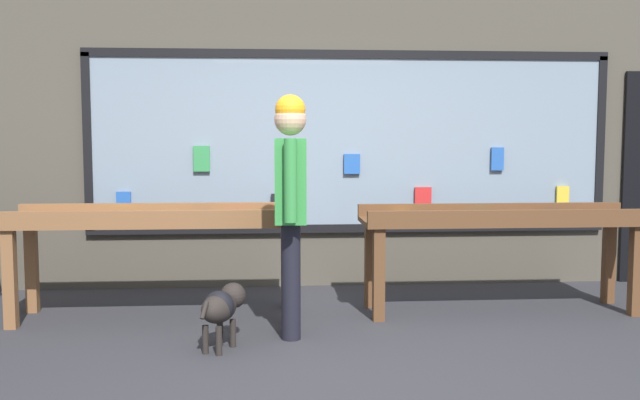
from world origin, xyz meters
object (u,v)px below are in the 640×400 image
at_px(display_table_left, 155,229).
at_px(small_dog, 222,306).
at_px(display_table_right, 501,228).
at_px(person_browsing, 291,195).

bearing_deg(display_table_left, small_dog, -57.05).
bearing_deg(display_table_right, small_dog, -158.28).
height_order(person_browsing, small_dog, person_browsing).
distance_m(display_table_left, display_table_right, 2.83).
height_order(display_table_right, small_dog, display_table_right).
xyz_separation_m(display_table_left, small_dog, (0.58, -0.90, -0.42)).
bearing_deg(person_browsing, display_table_left, 61.80).
height_order(display_table_right, person_browsing, person_browsing).
xyz_separation_m(person_browsing, small_dog, (-0.49, -0.28, -0.75)).
height_order(display_table_left, display_table_right, display_table_left).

